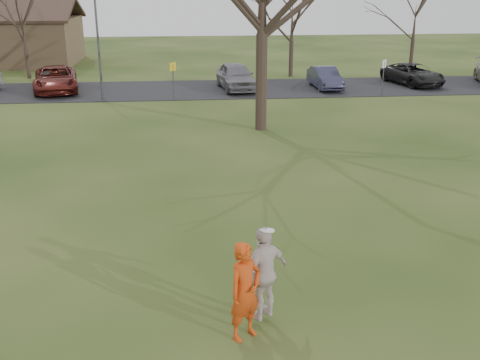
% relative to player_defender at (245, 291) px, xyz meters
% --- Properties ---
extents(ground, '(120.00, 120.00, 0.00)m').
position_rel_player_defender_xyz_m(ground, '(0.35, 0.67, -0.97)').
color(ground, '#1E380F').
rests_on(ground, ground).
extents(parking_strip, '(62.00, 6.50, 0.04)m').
position_rel_player_defender_xyz_m(parking_strip, '(0.35, 25.67, -0.95)').
color(parking_strip, black).
rests_on(parking_strip, ground).
extents(player_defender, '(0.85, 0.80, 1.95)m').
position_rel_player_defender_xyz_m(player_defender, '(0.00, 0.00, 0.00)').
color(player_defender, '#CB3F10').
rests_on(player_defender, ground).
extents(car_2, '(3.39, 5.66, 1.47)m').
position_rel_player_defender_xyz_m(car_2, '(-8.70, 25.79, -0.20)').
color(car_2, maroon).
rests_on(car_2, parking_strip).
extents(car_4, '(2.44, 4.89, 1.60)m').
position_rel_player_defender_xyz_m(car_4, '(2.10, 25.43, -0.13)').
color(car_4, slate).
rests_on(car_4, parking_strip).
extents(car_5, '(1.55, 3.97, 1.29)m').
position_rel_player_defender_xyz_m(car_5, '(7.59, 25.23, -0.29)').
color(car_5, '#303049').
rests_on(car_5, parking_strip).
extents(car_6, '(3.28, 5.10, 1.31)m').
position_rel_player_defender_xyz_m(car_6, '(13.48, 26.00, -0.28)').
color(car_6, black).
rests_on(car_6, parking_strip).
extents(catching_play, '(1.18, 1.03, 1.92)m').
position_rel_player_defender_xyz_m(catching_play, '(0.41, 0.42, 0.13)').
color(catching_play, beige).
rests_on(catching_play, ground).
extents(lamp_post, '(0.34, 0.34, 6.27)m').
position_rel_player_defender_xyz_m(lamp_post, '(-5.65, 23.17, 3.00)').
color(lamp_post, '#47474C').
rests_on(lamp_post, ground).
extents(sign_yellow, '(0.35, 0.35, 2.08)m').
position_rel_player_defender_xyz_m(sign_yellow, '(-1.65, 22.67, 0.48)').
color(sign_yellow, '#47474C').
rests_on(sign_yellow, ground).
extents(sign_white, '(0.35, 0.35, 2.08)m').
position_rel_player_defender_xyz_m(sign_white, '(10.35, 22.67, 0.48)').
color(sign_white, '#47474C').
rests_on(sign_white, ground).
extents(small_tree_row, '(55.00, 5.90, 8.50)m').
position_rel_player_defender_xyz_m(small_tree_row, '(4.74, 30.73, 2.92)').
color(small_tree_row, '#352821').
rests_on(small_tree_row, ground).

